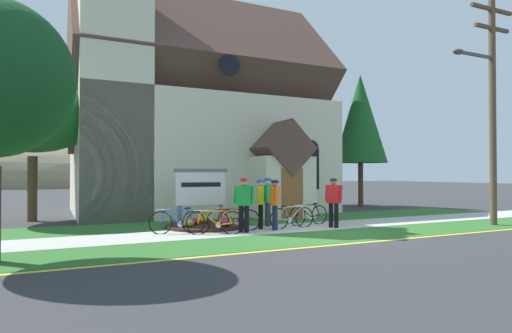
% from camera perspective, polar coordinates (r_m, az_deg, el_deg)
% --- Properties ---
extents(ground, '(140.00, 140.00, 0.00)m').
position_cam_1_polar(ground, '(16.97, 2.12, -7.31)').
color(ground, '#333335').
extents(sidewalk_slab, '(32.00, 2.12, 0.01)m').
position_cam_1_polar(sidewalk_slab, '(14.54, 2.34, -8.36)').
color(sidewalk_slab, '#B7B5AD').
rests_on(sidewalk_slab, ground).
extents(grass_verge, '(32.00, 2.34, 0.01)m').
position_cam_1_polar(grass_verge, '(12.63, 7.17, -9.48)').
color(grass_verge, '#2D6628').
rests_on(grass_verge, ground).
extents(church_lawn, '(24.00, 2.88, 0.01)m').
position_cam_1_polar(church_lawn, '(16.77, -1.72, -7.37)').
color(church_lawn, '#2D6628').
rests_on(church_lawn, ground).
extents(curb_paint_stripe, '(28.00, 0.16, 0.01)m').
position_cam_1_polar(curb_paint_stripe, '(11.56, 10.79, -10.28)').
color(curb_paint_stripe, yellow).
rests_on(curb_paint_stripe, ground).
extents(church_building, '(12.27, 10.01, 12.70)m').
position_cam_1_polar(church_building, '(21.63, -8.33, 6.67)').
color(church_building, beige).
rests_on(church_building, ground).
extents(church_sign, '(1.95, 0.16, 2.05)m').
position_cam_1_polar(church_sign, '(15.37, -7.41, -2.99)').
color(church_sign, slate).
rests_on(church_sign, ground).
extents(flower_bed, '(2.76, 2.76, 0.34)m').
position_cam_1_polar(flower_bed, '(15.01, -6.80, -7.84)').
color(flower_bed, '#382319').
rests_on(flower_bed, ground).
extents(bicycle_yellow, '(1.73, 0.09, 0.81)m').
position_cam_1_polar(bicycle_yellow, '(14.70, 4.84, -6.82)').
color(bicycle_yellow, black).
rests_on(bicycle_yellow, ground).
extents(bicycle_blue, '(1.69, 0.50, 0.84)m').
position_cam_1_polar(bicycle_blue, '(13.58, -10.51, -7.28)').
color(bicycle_blue, black).
rests_on(bicycle_blue, ground).
extents(bicycle_red, '(1.67, 0.73, 0.80)m').
position_cam_1_polar(bicycle_red, '(13.23, -5.47, -7.45)').
color(bicycle_red, black).
rests_on(bicycle_red, ground).
extents(bicycle_green, '(1.64, 0.69, 0.78)m').
position_cam_1_polar(bicycle_green, '(14.05, -3.03, -7.11)').
color(bicycle_green, black).
rests_on(bicycle_green, ground).
extents(bicycle_orange, '(1.73, 0.21, 0.81)m').
position_cam_1_polar(bicycle_orange, '(15.73, 7.09, -6.43)').
color(bicycle_orange, black).
rests_on(bicycle_orange, ground).
extents(cyclist_in_red_jersey, '(0.52, 0.56, 1.74)m').
position_cam_1_polar(cyclist_in_red_jersey, '(13.56, -1.64, -4.55)').
color(cyclist_in_red_jersey, black).
rests_on(cyclist_in_red_jersey, ground).
extents(cyclist_in_blue_jersey, '(0.53, 0.57, 1.68)m').
position_cam_1_polar(cyclist_in_blue_jersey, '(14.11, 2.55, -4.59)').
color(cyclist_in_blue_jersey, '#191E38').
rests_on(cyclist_in_blue_jersey, ground).
extents(cyclist_in_yellow_jersey, '(0.40, 0.71, 1.73)m').
position_cam_1_polar(cyclist_in_yellow_jersey, '(14.98, 10.36, -4.21)').
color(cyclist_in_yellow_jersey, black).
rests_on(cyclist_in_yellow_jersey, ground).
extents(cyclist_in_orange_jersey, '(0.44, 0.57, 1.69)m').
position_cam_1_polar(cyclist_in_orange_jersey, '(14.46, 0.63, -4.47)').
color(cyclist_in_orange_jersey, black).
rests_on(cyclist_in_orange_jersey, ground).
extents(cyclist_in_green_jersey, '(0.62, 0.45, 1.73)m').
position_cam_1_polar(cyclist_in_green_jersey, '(15.12, 1.61, -4.20)').
color(cyclist_in_green_jersey, '#2D2D33').
rests_on(cyclist_in_green_jersey, ground).
extents(utility_pole, '(3.12, 0.28, 8.54)m').
position_cam_1_polar(utility_pole, '(17.97, 28.96, 8.30)').
color(utility_pole, brown).
rests_on(utility_pole, ground).
extents(roadside_conifer, '(2.99, 2.99, 7.56)m').
position_cam_1_polar(roadside_conifer, '(25.09, 13.83, 6.25)').
color(roadside_conifer, '#4C3823').
rests_on(roadside_conifer, ground).
extents(yard_deciduous_tree, '(4.79, 4.79, 5.68)m').
position_cam_1_polar(yard_deciduous_tree, '(19.05, -27.74, 6.09)').
color(yard_deciduous_tree, '#4C3823').
rests_on(yard_deciduous_tree, ground).
extents(distant_hill, '(103.10, 36.26, 16.58)m').
position_cam_1_polar(distant_hill, '(75.01, -27.96, -2.27)').
color(distant_hill, '#847A5B').
rests_on(distant_hill, ground).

